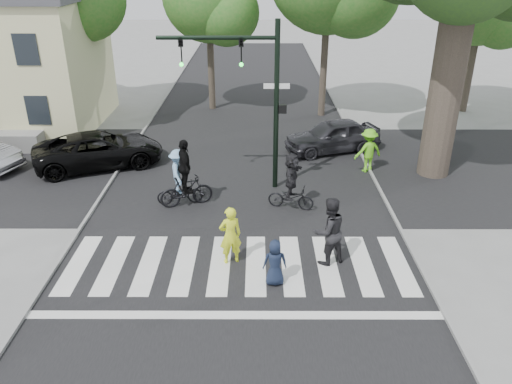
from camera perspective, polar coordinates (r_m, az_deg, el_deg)
ground at (r=13.34m, az=-2.22°, el=-10.64°), size 120.00×120.00×0.00m
road_stem at (r=17.62m, az=-1.61°, el=-1.01°), size 10.00×70.00×0.01m
road_cross at (r=20.35m, az=-1.37°, el=2.76°), size 70.00×10.00×0.01m
curb_left at (r=18.46m, az=-17.48°, el=-0.82°), size 0.10×70.00×0.10m
curb_right at (r=18.16m, az=14.53°, el=-0.87°), size 0.10×70.00×0.10m
crosswalk at (r=13.87m, az=-2.12°, el=-9.00°), size 10.00×3.85×0.01m
traffic_signal at (r=17.42m, az=-0.46°, el=12.34°), size 4.45×0.29×6.00m
bg_tree_2 at (r=27.56m, az=-4.95°, el=21.04°), size 5.04×4.80×8.40m
bg_tree_4 at (r=29.41m, az=25.03°, el=18.92°), size 4.83×4.60×8.15m
house at (r=27.81m, az=-26.38°, el=14.55°), size 8.40×8.10×8.82m
pedestrian_woman at (r=13.82m, az=-2.96°, el=-4.97°), size 0.73×0.59×1.73m
pedestrian_child at (r=13.05m, az=2.18°, el=-8.07°), size 0.66×0.45×1.30m
pedestrian_adult at (r=13.87m, az=8.32°, el=-4.46°), size 1.19×1.09×1.99m
cyclist_left at (r=17.27m, az=-8.79°, el=1.27°), size 1.64×1.11×1.99m
cyclist_mid at (r=17.05m, az=-8.05°, el=1.43°), size 1.90×1.20×2.39m
cyclist_right at (r=16.78m, az=4.06°, el=0.86°), size 1.66×1.54×2.00m
car_suv at (r=21.30m, az=-17.50°, el=4.63°), size 5.58×4.04×1.41m
car_grey at (r=22.20m, az=8.73°, el=6.38°), size 4.48×2.91×1.42m
bystander_hivis at (r=20.22m, az=12.71°, el=4.65°), size 1.30×1.00×1.77m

